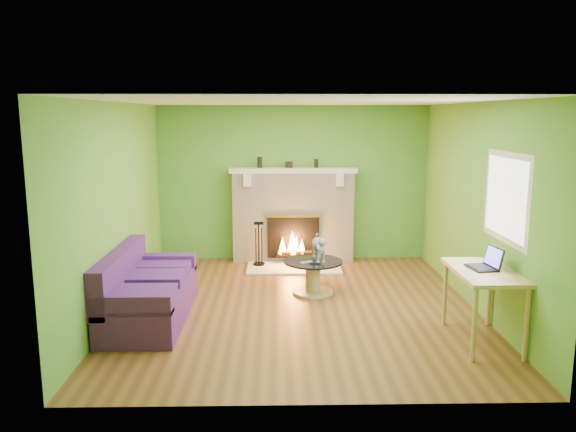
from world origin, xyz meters
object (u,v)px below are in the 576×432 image
Objects in this scene: coffee_table at (313,274)px; desk at (484,279)px; cat at (319,247)px; sofa at (145,293)px.

desk is (1.72, -1.75, 0.45)m from coffee_table.
cat is at bearing 132.42° from desk.
cat is (-1.64, 1.80, -0.07)m from desk.
sofa is 2.33× the size of coffee_table.
coffee_table is at bearing 25.25° from sofa.
cat is (0.08, 0.05, 0.38)m from coffee_table.
cat is (2.17, 1.03, 0.32)m from sofa.
sofa is 2.31m from coffee_table.
desk is 1.85× the size of cat.
sofa is at bearing -161.98° from cat.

